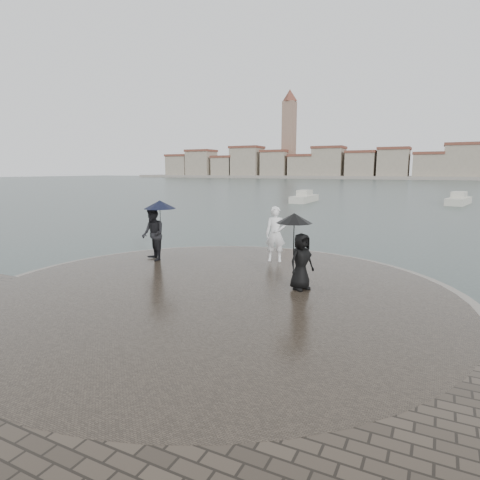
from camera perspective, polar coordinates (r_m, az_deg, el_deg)
The scene contains 8 objects.
ground at distance 7.90m, azimuth -16.38°, elevation -15.91°, with size 400.00×400.00×0.00m, color #2B3835.
kerb_ring at distance 10.47m, azimuth -3.21°, elevation -8.08°, with size 12.50×12.50×0.32m, color gray.
quay_tip at distance 10.46m, azimuth -3.21°, elevation -7.97°, with size 11.90×11.90×0.36m, color #2D261E.
statue at distance 13.44m, azimuth 5.07°, elevation 0.86°, with size 0.67×0.44×1.85m, color white.
visitor_left at distance 13.80m, azimuth -12.05°, elevation 1.81°, with size 1.35×1.17×2.04m.
visitor_right at distance 10.32m, azimuth 8.39°, elevation -1.06°, with size 1.10×1.00×1.95m.
far_skyline at distance 166.24m, azimuth 22.99°, elevation 9.88°, with size 260.00×20.00×37.00m.
boats at distance 45.52m, azimuth 30.52°, elevation 4.73°, with size 37.68×10.98×1.50m.
Camera 1 is at (4.96, -5.14, 3.38)m, focal length 30.00 mm.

